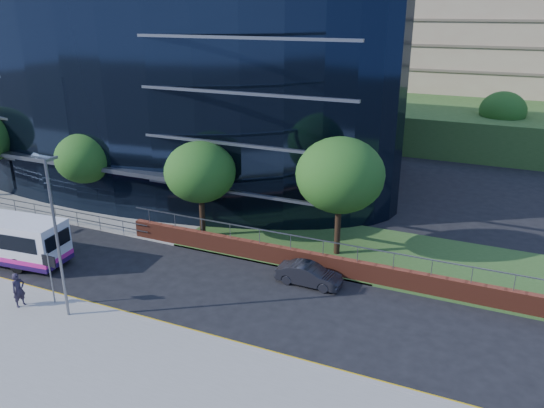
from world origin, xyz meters
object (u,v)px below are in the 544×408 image
at_px(tree_dist_e, 503,111).
at_px(streetlight_east, 57,235).
at_px(parked_car, 309,275).
at_px(tree_far_c, 200,172).
at_px(tree_far_d, 340,175).
at_px(tree_far_b, 85,158).
at_px(pedestrian, 19,290).
at_px(street_sign, 50,267).

distance_m(tree_dist_e, streetlight_east, 45.85).
bearing_deg(parked_car, tree_far_c, 70.28).
xyz_separation_m(tree_far_c, tree_far_d, (9.00, 1.00, 0.65)).
bearing_deg(streetlight_east, tree_far_b, 127.63).
xyz_separation_m(tree_dist_e, streetlight_east, (-18.00, -42.17, -0.10)).
distance_m(tree_dist_e, parked_car, 35.42).
relative_size(tree_far_d, pedestrian, 4.09).
bearing_deg(tree_far_b, pedestrian, -62.83).
relative_size(tree_far_b, tree_far_d, 0.81).
bearing_deg(parked_car, tree_far_d, -3.16).
height_order(street_sign, tree_far_b, tree_far_b).
distance_m(tree_far_c, streetlight_east, 11.22).
xyz_separation_m(street_sign, parked_car, (11.23, 7.37, -1.55)).
height_order(tree_far_d, tree_dist_e, tree_far_d).
height_order(tree_dist_e, pedestrian, tree_dist_e).
bearing_deg(streetlight_east, pedestrian, -172.51).
relative_size(tree_far_c, tree_dist_e, 1.00).
relative_size(tree_far_b, tree_far_c, 0.93).
xyz_separation_m(tree_far_c, pedestrian, (-3.82, -11.54, -3.48)).
relative_size(street_sign, parked_car, 0.77).
bearing_deg(parked_car, street_sign, 123.79).
bearing_deg(street_sign, tree_far_d, 45.22).
xyz_separation_m(tree_dist_e, pedestrian, (-20.82, -42.54, -3.48)).
relative_size(tree_far_b, streetlight_east, 0.76).
bearing_deg(parked_car, streetlight_east, 129.79).
xyz_separation_m(street_sign, pedestrian, (-1.32, -0.96, -1.09)).
relative_size(street_sign, tree_far_c, 0.43).
bearing_deg(parked_car, tree_dist_e, -13.07).
relative_size(tree_far_c, tree_far_d, 0.87).
bearing_deg(tree_far_c, pedestrian, -108.30).
height_order(tree_far_b, tree_far_c, tree_far_c).
bearing_deg(tree_far_b, tree_far_c, -2.86).
bearing_deg(tree_far_d, tree_dist_e, 75.07).
relative_size(tree_far_d, tree_dist_e, 1.14).
relative_size(tree_far_d, parked_car, 2.04).
xyz_separation_m(tree_far_c, streetlight_east, (-1.00, -11.17, -0.10)).
height_order(street_sign, tree_far_c, tree_far_c).
distance_m(tree_far_c, tree_dist_e, 35.36).
xyz_separation_m(tree_far_b, tree_far_d, (19.00, 0.50, 0.98)).
relative_size(tree_far_c, pedestrian, 3.58).
xyz_separation_m(street_sign, tree_far_b, (-7.50, 11.09, 2.06)).
xyz_separation_m(tree_far_b, streetlight_east, (9.00, -11.67, 0.23)).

